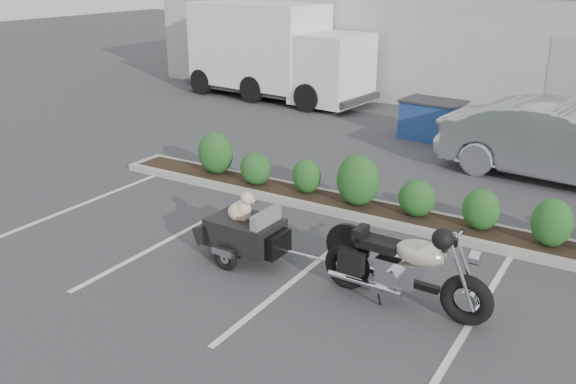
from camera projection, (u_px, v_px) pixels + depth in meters
The scene contains 8 objects.
ground at pixel (262, 242), 10.84m from camera, with size 90.00×90.00×0.00m, color #38383A.
planter_kerb at pixel (366, 210), 12.07m from camera, with size 12.00×1.00×0.15m, color #9E9E93.
building at pixel (505, 37), 23.71m from camera, with size 26.00×10.00×4.00m, color #9EA099.
motorcycle at pixel (403, 269), 8.64m from camera, with size 2.58×0.87×1.48m.
pet_trailer at pixel (244, 231), 10.05m from camera, with size 2.05×1.14×1.23m.
sedan at pixel (562, 143), 13.70m from camera, with size 1.86×5.34×1.76m, color #AFB0B6.
dumpster at pixel (432, 119), 17.13m from camera, with size 1.79×1.31×1.11m.
delivery_truck at pixel (276, 54), 22.10m from camera, with size 7.56×3.18×3.37m.
Camera 1 is at (5.54, -8.14, 4.63)m, focal length 38.00 mm.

